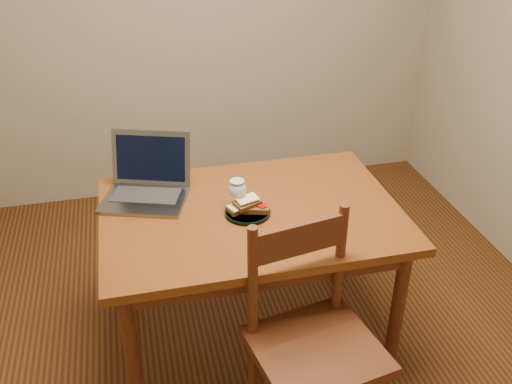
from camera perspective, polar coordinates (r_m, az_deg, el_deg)
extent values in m
cube|color=black|center=(2.96, 0.29, -14.27)|extent=(3.20, 3.20, 0.02)
cube|color=gray|center=(3.78, -5.75, 18.36)|extent=(3.20, 0.02, 2.60)
cube|color=#552D0E|center=(2.51, -0.52, -2.24)|extent=(1.30, 0.90, 0.04)
cylinder|color=#3B1C0C|center=(2.41, -12.22, -16.00)|extent=(0.06, 0.06, 0.70)
cylinder|color=#3B1C0C|center=(2.63, 13.90, -11.69)|extent=(0.06, 0.06, 0.70)
cylinder|color=#3B1C0C|center=(2.98, -12.92, -5.84)|extent=(0.06, 0.06, 0.70)
cylinder|color=#3B1C0C|center=(3.15, 8.14, -3.09)|extent=(0.06, 0.06, 0.70)
cube|color=#3B1C0C|center=(2.24, 6.06, -15.49)|extent=(0.53, 0.51, 0.04)
cube|color=#3B1C0C|center=(2.09, 4.33, -4.65)|extent=(0.37, 0.10, 0.13)
cylinder|color=black|center=(2.47, -0.85, -2.05)|extent=(0.20, 0.20, 0.02)
cube|color=slate|center=(2.60, -11.12, -0.84)|extent=(0.43, 0.36, 0.02)
cube|color=slate|center=(2.68, -10.46, 3.40)|extent=(0.37, 0.19, 0.25)
cube|color=black|center=(2.68, -10.46, 3.40)|extent=(0.32, 0.16, 0.20)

